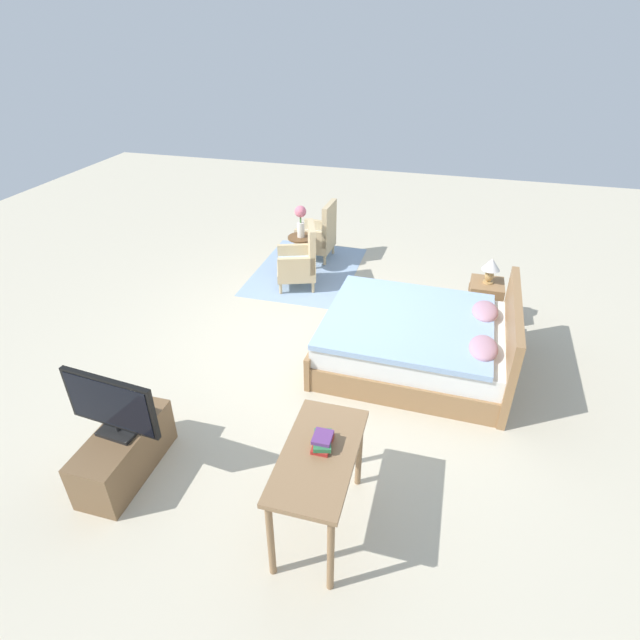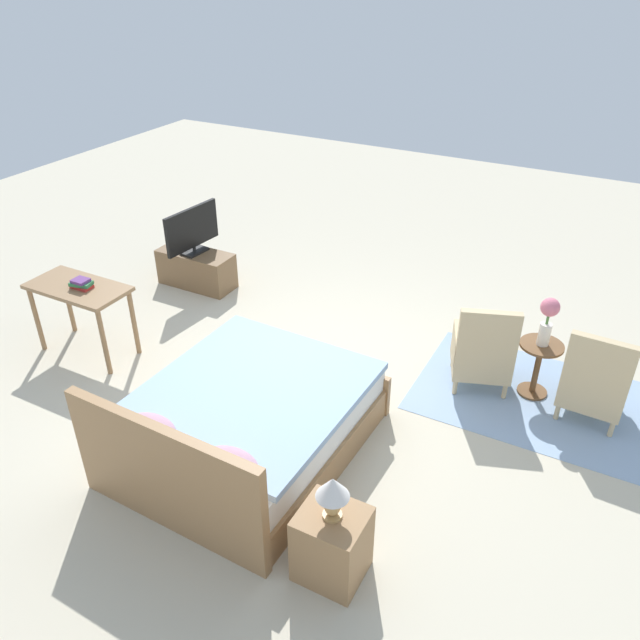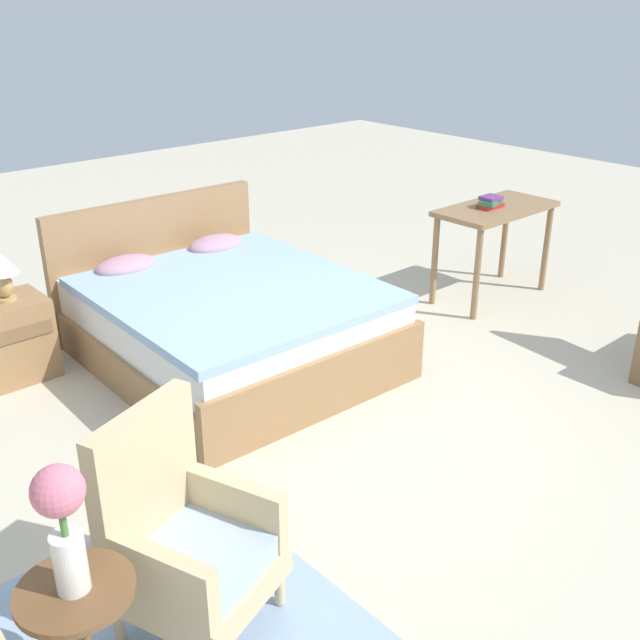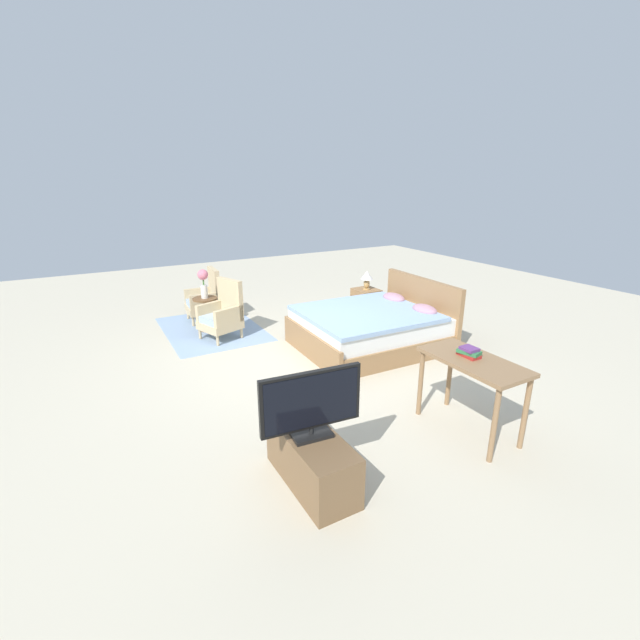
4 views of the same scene
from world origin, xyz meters
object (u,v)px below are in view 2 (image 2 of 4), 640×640
flower_vase (548,317)px  tv_flatscreen (192,230)px  armchair_by_window_right (483,353)px  table_lamp (333,492)px  book_stack (81,284)px  bed (245,424)px  nightstand (332,544)px  armchair_by_window_left (595,383)px  side_table (538,363)px  vanity_desk (80,296)px  tv_stand (197,269)px

flower_vase → tv_flatscreen: 4.22m
armchair_by_window_right → flower_vase: (-0.49, -0.13, 0.46)m
armchair_by_window_right → table_lamp: 2.60m
tv_flatscreen → book_stack: bearing=90.2°
armchair_by_window_right → flower_vase: flower_vase is taller
bed → nightstand: size_ratio=3.81×
bed → armchair_by_window_left: size_ratio=2.25×
armchair_by_window_left → tv_flatscreen: size_ratio=1.09×
armchair_by_window_left → armchair_by_window_right: (1.00, -0.00, 0.00)m
side_table → vanity_desk: 4.53m
vanity_desk → table_lamp: bearing=160.7°
vanity_desk → book_stack: size_ratio=4.47×
nightstand → table_lamp: bearing=90.0°
bed → vanity_desk: bearing=-12.3°
vanity_desk → armchair_by_window_right: bearing=-160.6°
flower_vase → tv_flatscreen: size_ratio=0.57×
armchair_by_window_right → tv_stand: bearing=-6.3°
side_table → table_lamp: 2.83m
armchair_by_window_left → armchair_by_window_right: size_ratio=1.00×
vanity_desk → tv_stand: bearing=-92.3°
flower_vase → book_stack: size_ratio=2.05×
nightstand → tv_stand: 4.52m
flower_vase → book_stack: flower_vase is taller
armchair_by_window_right → side_table: size_ratio=1.66×
armchair_by_window_left → tv_flatscreen: tv_flatscreen is taller
flower_vase → tv_flatscreen: (4.21, -0.27, -0.10)m
armchair_by_window_right → tv_flatscreen: (3.72, -0.41, 0.36)m
tv_stand → vanity_desk: bearing=87.7°
bed → vanity_desk: bed is taller
armchair_by_window_right → flower_vase: bearing=-164.8°
armchair_by_window_left → flower_vase: (0.51, -0.14, 0.46)m
nightstand → tv_stand: (3.42, -2.96, -0.05)m
armchair_by_window_left → table_lamp: armchair_by_window_left is taller
armchair_by_window_left → book_stack: 4.92m
tv_stand → tv_flatscreen: tv_flatscreen is taller
flower_vase → table_lamp: bearing=73.7°
nightstand → book_stack: size_ratio=2.34×
table_lamp → tv_flatscreen: tv_flatscreen is taller
bed → flower_vase: (-1.96, -1.97, 0.55)m
table_lamp → tv_stand: size_ratio=0.34×
side_table → vanity_desk: (4.28, 1.46, 0.31)m
side_table → book_stack: 4.48m
flower_vase → vanity_desk: size_ratio=0.46×
bed → armchair_by_window_left: bed is taller
bed → nightstand: bearing=148.6°
bed → side_table: (-1.96, -1.97, 0.05)m
armchair_by_window_right → tv_flatscreen: bearing=-6.3°
armchair_by_window_left → vanity_desk: armchair_by_window_left is taller
tv_stand → side_table: bearing=176.3°
flower_vase → nightstand: 2.86m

